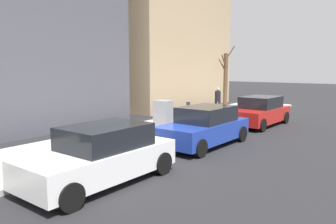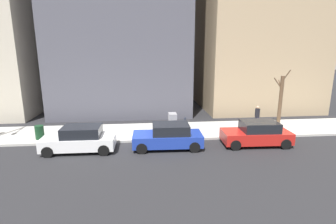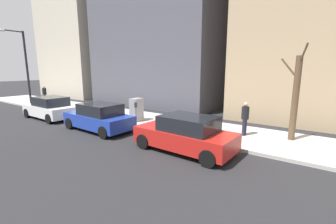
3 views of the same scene
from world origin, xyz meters
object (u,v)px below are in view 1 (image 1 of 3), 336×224
parked_car_white (101,155)px  parking_meter (188,113)px  utility_box (163,117)px  parked_car_blue (204,127)px  pedestrian_near_meter (218,99)px  parked_car_red (259,111)px  bare_tree (225,81)px

parked_car_white → parking_meter: 6.75m
parked_car_white → utility_box: bearing=-66.4°
parked_car_blue → pedestrian_near_meter: bearing=-63.7°
parked_car_red → pedestrian_near_meter: bearing=-21.9°
bare_tree → parked_car_white: bearing=104.6°
parked_car_white → utility_box: size_ratio=2.95×
bare_tree → pedestrian_near_meter: bare_tree is taller
parked_car_blue → parking_meter: parked_car_blue is taller
pedestrian_near_meter → parked_car_white: bearing=103.4°
parked_car_blue → parked_car_red: bearing=-88.5°
bare_tree → parking_meter: bearing=105.4°
parked_car_white → parked_car_blue: bearing=-89.4°
pedestrian_near_meter → parked_car_blue: bearing=113.3°
utility_box → bare_tree: (1.30, -8.55, 1.30)m
parked_car_white → pedestrian_near_meter: size_ratio=2.54×
utility_box → bare_tree: bare_tree is taller
parked_car_white → bare_tree: size_ratio=0.98×
parking_meter → pedestrian_near_meter: pedestrian_near_meter is taller
parked_car_red → bare_tree: size_ratio=0.99×
parking_meter → parked_car_red: bearing=-110.6°
parked_car_white → parking_meter: (1.60, -6.56, 0.24)m
parked_car_red → parked_car_blue: 5.62m
parked_car_red → parked_car_blue: same height
parked_car_white → bare_tree: bare_tree is taller
parked_car_blue → utility_box: utility_box is taller
parked_car_blue → utility_box: bearing=-10.8°
parked_car_blue → parking_meter: (1.61, -1.29, 0.24)m
parked_car_blue → bare_tree: 9.94m
parked_car_blue → parking_meter: 2.07m
pedestrian_near_meter → parking_meter: bearing=104.5°
parked_car_white → pedestrian_near_meter: 12.76m
parked_car_white → bare_tree: (3.75, -14.36, 1.42)m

